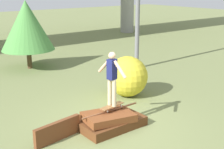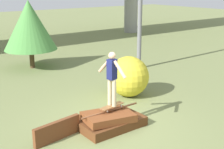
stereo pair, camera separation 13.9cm
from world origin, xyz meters
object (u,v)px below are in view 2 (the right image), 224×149
skater (112,76)px  bush_yellow_flowering (129,77)px  skateboard (112,106)px  tree_behind_left (30,25)px

skater → bush_yellow_flowering: size_ratio=1.06×
skateboard → tree_behind_left: (0.73, 7.43, 1.46)m
skateboard → tree_behind_left: 7.61m
skater → bush_yellow_flowering: 2.65m
tree_behind_left → skateboard: bearing=-95.6°
skateboard → skater: 0.89m
skateboard → bush_yellow_flowering: size_ratio=0.57×
skater → tree_behind_left: 7.49m
skateboard → tree_behind_left: size_ratio=0.26×
skater → bush_yellow_flowering: skater is taller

